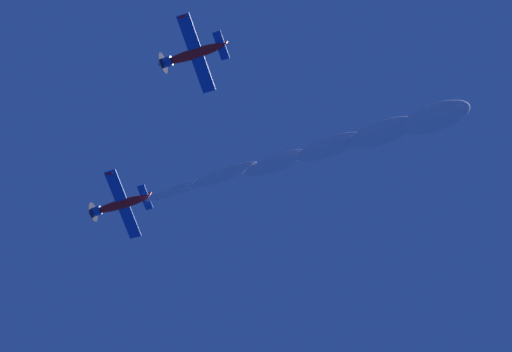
# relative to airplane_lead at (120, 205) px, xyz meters

# --- Properties ---
(airplane_lead) EXTENTS (7.62, 7.98, 2.61)m
(airplane_lead) POSITION_rel_airplane_lead_xyz_m (0.00, 0.00, 0.00)
(airplane_lead) COLOR red
(airplane_left_wingman) EXTENTS (7.63, 7.98, 2.64)m
(airplane_left_wingman) POSITION_rel_airplane_lead_xyz_m (3.14, -20.91, -2.28)
(airplane_left_wingman) COLOR red
(smoke_trail_lead) EXTENTS (32.33, 24.81, 5.67)m
(smoke_trail_lead) POSITION_rel_airplane_lead_xyz_m (23.45, -17.39, -2.86)
(smoke_trail_lead) COLOR white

